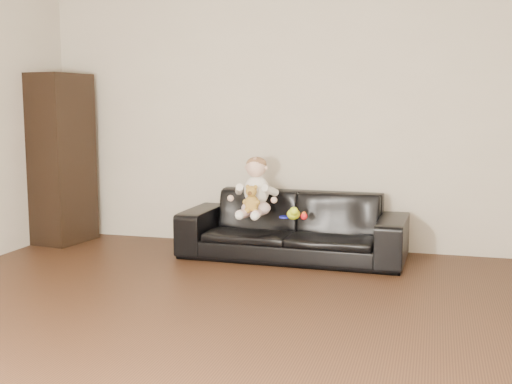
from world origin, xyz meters
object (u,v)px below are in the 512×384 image
(toy_blue_disc, at_px, (285,217))
(sofa, at_px, (293,226))
(toy_green, at_px, (294,214))
(toy_rattle, at_px, (304,216))
(baby, at_px, (256,190))
(teddy_bear, at_px, (252,199))
(cabinet, at_px, (62,159))

(toy_blue_disc, bearing_deg, sofa, 67.57)
(sofa, distance_m, toy_green, 0.25)
(sofa, bearing_deg, toy_blue_disc, -110.80)
(sofa, xyz_separation_m, toy_rattle, (0.14, -0.18, 0.13))
(baby, height_order, teddy_bear, baby)
(toy_rattle, bearing_deg, baby, 172.23)
(cabinet, relative_size, toy_rattle, 26.97)
(toy_green, bearing_deg, cabinet, 174.08)
(toy_blue_disc, bearing_deg, toy_green, -36.94)
(cabinet, distance_m, toy_rattle, 2.60)
(toy_blue_disc, bearing_deg, baby, 178.39)
(sofa, bearing_deg, cabinet, -179.82)
(toy_blue_disc, bearing_deg, toy_rattle, -16.33)
(baby, bearing_deg, toy_blue_disc, -0.91)
(cabinet, bearing_deg, baby, 3.61)
(toy_rattle, relative_size, toy_blue_disc, 0.65)
(cabinet, bearing_deg, sofa, 6.91)
(sofa, relative_size, cabinet, 1.19)
(toy_rattle, bearing_deg, cabinet, 174.70)
(toy_green, bearing_deg, sofa, 103.99)
(baby, distance_m, toy_rattle, 0.51)
(sofa, relative_size, toy_blue_disc, 21.01)
(sofa, xyz_separation_m, baby, (-0.32, -0.11, 0.33))
(sofa, xyz_separation_m, cabinet, (-2.41, 0.06, 0.56))
(baby, xyz_separation_m, toy_green, (0.37, -0.08, -0.19))
(baby, bearing_deg, toy_green, -11.69)
(teddy_bear, distance_m, toy_blue_disc, 0.35)
(baby, xyz_separation_m, teddy_bear, (0.01, -0.16, -0.06))
(cabinet, xyz_separation_m, toy_rattle, (2.55, -0.24, -0.43))
(toy_green, bearing_deg, toy_rattle, 11.45)
(sofa, distance_m, cabinet, 2.48)
(sofa, distance_m, toy_blue_disc, 0.16)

